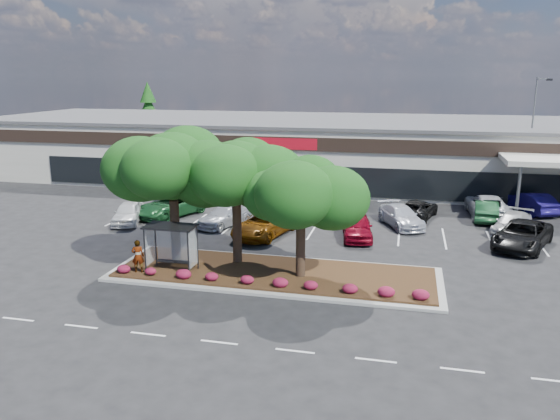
# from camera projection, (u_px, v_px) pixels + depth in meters

# --- Properties ---
(ground) EXTENTS (160.00, 160.00, 0.00)m
(ground) POSITION_uv_depth(u_px,v_px,m) (296.00, 309.00, 25.78)
(ground) COLOR black
(ground) RESTS_ON ground
(retail_store) EXTENTS (80.40, 25.20, 6.25)m
(retail_store) POSITION_uv_depth(u_px,v_px,m) (362.00, 150.00, 57.05)
(retail_store) COLOR beige
(retail_store) RESTS_ON ground
(landscape_island) EXTENTS (18.00, 6.00, 0.26)m
(landscape_island) POSITION_uv_depth(u_px,v_px,m) (275.00, 274.00, 29.98)
(landscape_island) COLOR #A1A19C
(landscape_island) RESTS_ON ground
(lane_markings) EXTENTS (33.12, 20.06, 0.01)m
(lane_markings) POSITION_uv_depth(u_px,v_px,m) (325.00, 244.00, 35.66)
(lane_markings) COLOR silver
(lane_markings) RESTS_ON ground
(shrub_row) EXTENTS (17.00, 0.80, 0.50)m
(shrub_row) POSITION_uv_depth(u_px,v_px,m) (265.00, 281.00, 27.90)
(shrub_row) COLOR maroon
(shrub_row) RESTS_ON landscape_island
(bus_shelter) EXTENTS (2.75, 1.55, 2.59)m
(bus_shelter) POSITION_uv_depth(u_px,v_px,m) (172.00, 234.00, 29.68)
(bus_shelter) COLOR black
(bus_shelter) RESTS_ON landscape_island
(island_tree_west) EXTENTS (7.20, 7.20, 7.89)m
(island_tree_west) POSITION_uv_depth(u_px,v_px,m) (173.00, 194.00, 30.80)
(island_tree_west) COLOR #113D10
(island_tree_west) RESTS_ON landscape_island
(island_tree_mid) EXTENTS (6.60, 6.60, 7.32)m
(island_tree_mid) POSITION_uv_depth(u_px,v_px,m) (236.00, 199.00, 30.75)
(island_tree_mid) COLOR #113D10
(island_tree_mid) RESTS_ON landscape_island
(island_tree_east) EXTENTS (5.80, 5.80, 6.50)m
(island_tree_east) POSITION_uv_depth(u_px,v_px,m) (301.00, 217.00, 28.54)
(island_tree_east) COLOR #113D10
(island_tree_east) RESTS_ON landscape_island
(conifer_north_west) EXTENTS (4.40, 4.40, 10.00)m
(conifer_north_west) POSITION_uv_depth(u_px,v_px,m) (149.00, 118.00, 74.69)
(conifer_north_west) COLOR #113D10
(conifer_north_west) RESTS_ON ground
(person_waiting) EXTENTS (0.77, 0.62, 1.83)m
(person_waiting) POSITION_uv_depth(u_px,v_px,m) (138.00, 256.00, 29.64)
(person_waiting) COLOR #594C47
(person_waiting) RESTS_ON landscape_island
(light_pole) EXTENTS (1.43, 0.50, 10.57)m
(light_pole) POSITION_uv_depth(u_px,v_px,m) (531.00, 146.00, 47.71)
(light_pole) COLOR #A1A19C
(light_pole) RESTS_ON ground
(car_0) EXTENTS (2.95, 4.86, 1.55)m
(car_0) POSITION_uv_depth(u_px,v_px,m) (128.00, 213.00, 40.54)
(car_0) COLOR silver
(car_0) RESTS_ON ground
(car_1) EXTENTS (4.85, 6.52, 1.65)m
(car_1) POSITION_uv_depth(u_px,v_px,m) (170.00, 206.00, 42.51)
(car_1) COLOR #1C5628
(car_1) RESTS_ON ground
(car_2) EXTENTS (3.76, 5.22, 1.40)m
(car_2) POSITION_uv_depth(u_px,v_px,m) (225.00, 216.00, 39.92)
(car_2) COLOR #B0B3BC
(car_2) RESTS_ON ground
(car_3) EXTENTS (3.97, 6.27, 1.61)m
(car_3) POSITION_uv_depth(u_px,v_px,m) (264.00, 224.00, 37.29)
(car_3) COLOR #673706
(car_3) RESTS_ON ground
(car_4) EXTENTS (2.55, 4.99, 1.62)m
(car_4) POSITION_uv_depth(u_px,v_px,m) (357.00, 227.00, 36.74)
(car_4) COLOR maroon
(car_4) RESTS_ON ground
(car_5) EXTENTS (3.99, 5.46, 1.47)m
(car_5) POSITION_uv_depth(u_px,v_px,m) (401.00, 216.00, 39.71)
(car_5) COLOR silver
(car_5) RESTS_ON ground
(car_6) EXTENTS (3.77, 5.32, 1.43)m
(car_6) POSITION_uv_depth(u_px,v_px,m) (512.00, 224.00, 37.79)
(car_6) COLOR #B9B9B9
(car_6) RESTS_ON ground
(car_7) EXTENTS (4.91, 6.62, 1.67)m
(car_7) POSITION_uv_depth(u_px,v_px,m) (522.00, 235.00, 34.74)
(car_7) COLOR black
(car_7) RESTS_ON ground
(car_9) EXTENTS (1.95, 4.67, 1.58)m
(car_9) POSITION_uv_depth(u_px,v_px,m) (172.00, 191.00, 48.02)
(car_9) COLOR #9C9EA7
(car_9) RESTS_ON ground
(car_10) EXTENTS (3.36, 5.20, 1.62)m
(car_10) POSITION_uv_depth(u_px,v_px,m) (239.00, 192.00, 47.52)
(car_10) COLOR #A1092B
(car_10) RESTS_ON ground
(car_11) EXTENTS (3.32, 5.42, 1.47)m
(car_11) POSITION_uv_depth(u_px,v_px,m) (263.00, 201.00, 44.69)
(car_11) COLOR #19441B
(car_11) RESTS_ON ground
(car_12) EXTENTS (4.24, 6.34, 1.71)m
(car_12) POSITION_uv_depth(u_px,v_px,m) (304.00, 197.00, 45.60)
(car_12) COLOR silver
(car_12) RESTS_ON ground
(car_13) EXTENTS (3.59, 5.51, 1.41)m
(car_13) POSITION_uv_depth(u_px,v_px,m) (417.00, 209.00, 41.99)
(car_13) COLOR black
(car_13) RESTS_ON ground
(car_14) EXTENTS (3.11, 6.25, 1.70)m
(car_14) POSITION_uv_depth(u_px,v_px,m) (487.00, 205.00, 42.52)
(car_14) COLOR #AAAFB6
(car_14) RESTS_ON ground
(car_15) EXTENTS (2.08, 4.84, 1.55)m
(car_15) POSITION_uv_depth(u_px,v_px,m) (486.00, 210.00, 41.29)
(car_15) COLOR #174222
(car_15) RESTS_ON ground
(car_16) EXTENTS (3.65, 5.38, 1.68)m
(car_16) POSITION_uv_depth(u_px,v_px,m) (531.00, 202.00, 43.59)
(car_16) COLOR navy
(car_16) RESTS_ON ground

